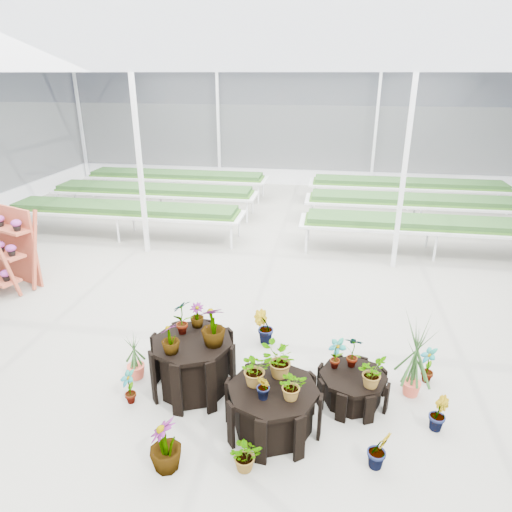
# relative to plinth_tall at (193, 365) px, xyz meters

# --- Properties ---
(ground_plane) EXTENTS (24.00, 24.00, 0.00)m
(ground_plane) POSITION_rel_plinth_tall_xyz_m (0.29, 1.01, -0.40)
(ground_plane) COLOR gray
(ground_plane) RESTS_ON ground
(greenhouse_shell) EXTENTS (18.00, 24.00, 4.50)m
(greenhouse_shell) POSITION_rel_plinth_tall_xyz_m (0.29, 1.01, 1.85)
(greenhouse_shell) COLOR white
(greenhouse_shell) RESTS_ON ground
(steel_frame) EXTENTS (18.00, 24.00, 4.50)m
(steel_frame) POSITION_rel_plinth_tall_xyz_m (0.29, 1.01, 1.85)
(steel_frame) COLOR silver
(steel_frame) RESTS_ON ground
(nursery_benches) EXTENTS (16.00, 7.00, 0.84)m
(nursery_benches) POSITION_rel_plinth_tall_xyz_m (0.29, 8.21, 0.02)
(nursery_benches) COLOR silver
(nursery_benches) RESTS_ON ground
(plinth_tall) EXTENTS (1.26, 1.26, 0.79)m
(plinth_tall) POSITION_rel_plinth_tall_xyz_m (0.00, 0.00, 0.00)
(plinth_tall) COLOR black
(plinth_tall) RESTS_ON ground
(plinth_mid) EXTENTS (1.29, 1.29, 0.62)m
(plinth_mid) POSITION_rel_plinth_tall_xyz_m (1.20, -0.60, -0.09)
(plinth_mid) COLOR black
(plinth_mid) RESTS_ON ground
(plinth_low) EXTENTS (1.19, 1.19, 0.42)m
(plinth_low) POSITION_rel_plinth_tall_xyz_m (2.20, 0.10, -0.19)
(plinth_low) COLOR black
(plinth_low) RESTS_ON ground
(nursery_plants) EXTENTS (4.53, 3.09, 1.37)m
(nursery_plants) POSITION_rel_plinth_tall_xyz_m (1.17, -0.08, 0.17)
(nursery_plants) COLOR #23431C
(nursery_plants) RESTS_ON ground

